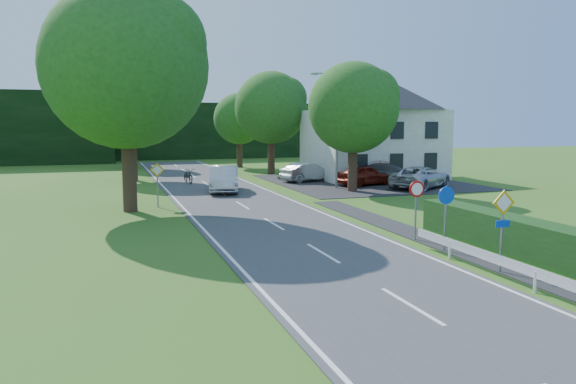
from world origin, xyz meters
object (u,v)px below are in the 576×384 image
object	(u,v)px
parked_car_red	(365,175)
parked_car_grey	(389,173)
parasol	(381,172)
streetlight	(335,124)
moving_car	(224,179)
parked_car_silver_a	(308,172)
parked_car_silver_b	(421,177)
motorcycle	(188,176)

from	to	relation	value
parked_car_red	parked_car_grey	size ratio (longest dim) A/B	0.83
parked_car_red	parasol	distance (m)	1.42
streetlight	parked_car_red	xyz separation A→B (m)	(2.74, 0.86, -3.68)
moving_car	parked_car_silver_a	xyz separation A→B (m)	(7.50, 4.37, -0.13)
parasol	moving_car	bearing A→B (deg)	-176.30
moving_car	parked_car_grey	xyz separation A→B (m)	(12.75, 0.97, -0.09)
streetlight	parked_car_red	world-z (taller)	streetlight
streetlight	moving_car	world-z (taller)	streetlight
parked_car_red	parasol	world-z (taller)	parasol
parked_car_silver_b	moving_car	bearing A→B (deg)	47.47
parked_car_grey	parasol	distance (m)	0.89
streetlight	parked_car_grey	distance (m)	6.31
motorcycle	parked_car_red	distance (m)	13.21
parked_car_red	parked_car_silver_b	world-z (taller)	parked_car_silver_b
parked_car_silver_a	motorcycle	bearing A→B (deg)	62.67
streetlight	parked_car_silver_b	world-z (taller)	streetlight
parked_car_grey	parasol	xyz separation A→B (m)	(-0.85, -0.20, 0.16)
motorcycle	streetlight	bearing A→B (deg)	-41.88
streetlight	parked_car_silver_b	distance (m)	7.03
moving_car	parked_car_grey	size ratio (longest dim) A/B	0.98
streetlight	parked_car_silver_b	size ratio (longest dim) A/B	1.46
moving_car	parked_car_red	world-z (taller)	moving_car
parked_car_silver_a	parasol	size ratio (longest dim) A/B	2.14
moving_car	motorcycle	bearing A→B (deg)	116.58
parked_car_grey	parked_car_silver_b	world-z (taller)	parked_car_grey
moving_car	parked_car_silver_a	bearing A→B (deg)	42.95
motorcycle	parked_car_grey	size ratio (longest dim) A/B	0.41
moving_car	motorcycle	xyz separation A→B (m)	(-1.50, 6.08, -0.29)
parked_car_red	parked_car_grey	distance (m)	2.28
streetlight	motorcycle	xyz separation A→B (m)	(-9.26, 6.38, -3.86)
parked_car_red	parked_car_silver_a	size ratio (longest dim) A/B	0.99
streetlight	motorcycle	distance (m)	11.89
parked_car_grey	parked_car_red	bearing A→B (deg)	130.53
streetlight	parasol	size ratio (longest dim) A/B	3.89
moving_car	parked_car_silver_a	world-z (taller)	moving_car
parasol	motorcycle	bearing A→B (deg)	158.39
parked_car_silver_b	motorcycle	bearing A→B (deg)	27.89
parked_car_red	parked_car_silver_a	world-z (taller)	parked_car_red
parked_car_red	motorcycle	bearing A→B (deg)	51.11
moving_car	parked_car_silver_b	world-z (taller)	moving_car
motorcycle	parked_car_red	size ratio (longest dim) A/B	0.49
parked_car_grey	parked_car_silver_b	xyz separation A→B (m)	(0.68, -3.27, -0.00)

